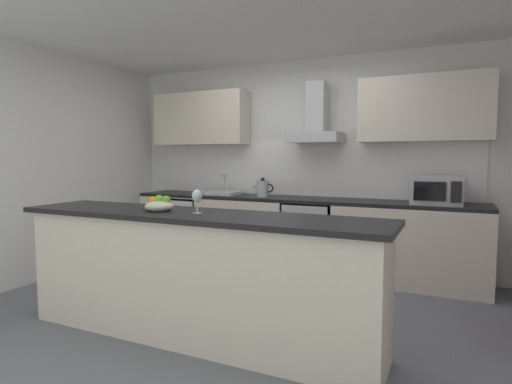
{
  "coord_description": "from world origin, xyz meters",
  "views": [
    {
      "loc": [
        1.75,
        -3.32,
        1.39
      ],
      "look_at": [
        -0.01,
        0.38,
        1.05
      ],
      "focal_mm": 29.5,
      "sensor_mm": 36.0,
      "label": 1
    }
  ],
  "objects_px": {
    "oven": "(311,235)",
    "refrigerator": "(188,228)",
    "range_hood": "(316,124)",
    "kettle": "(263,188)",
    "microwave": "(437,190)",
    "fruit_bowl": "(159,205)",
    "sink": "(221,192)",
    "wine_glass": "(197,197)"
  },
  "relations": [
    {
      "from": "kettle",
      "to": "wine_glass",
      "type": "relative_size",
      "value": 1.62
    },
    {
      "from": "refrigerator",
      "to": "kettle",
      "type": "distance_m",
      "value": 1.28
    },
    {
      "from": "kettle",
      "to": "wine_glass",
      "type": "bearing_deg",
      "value": -78.59
    },
    {
      "from": "refrigerator",
      "to": "kettle",
      "type": "bearing_deg",
      "value": -1.55
    },
    {
      "from": "sink",
      "to": "fruit_bowl",
      "type": "bearing_deg",
      "value": -72.12
    },
    {
      "from": "kettle",
      "to": "range_hood",
      "type": "distance_m",
      "value": 1.01
    },
    {
      "from": "sink",
      "to": "fruit_bowl",
      "type": "height_order",
      "value": "sink"
    },
    {
      "from": "refrigerator",
      "to": "wine_glass",
      "type": "bearing_deg",
      "value": -53.68
    },
    {
      "from": "range_hood",
      "to": "refrigerator",
      "type": "bearing_deg",
      "value": -175.72
    },
    {
      "from": "oven",
      "to": "refrigerator",
      "type": "distance_m",
      "value": 1.77
    },
    {
      "from": "oven",
      "to": "kettle",
      "type": "xyz_separation_m",
      "value": [
        -0.62,
        -0.03,
        0.55
      ]
    },
    {
      "from": "range_hood",
      "to": "fruit_bowl",
      "type": "bearing_deg",
      "value": -103.61
    },
    {
      "from": "kettle",
      "to": "fruit_bowl",
      "type": "relative_size",
      "value": 1.31
    },
    {
      "from": "wine_glass",
      "to": "fruit_bowl",
      "type": "bearing_deg",
      "value": 179.9
    },
    {
      "from": "refrigerator",
      "to": "fruit_bowl",
      "type": "relative_size",
      "value": 3.86
    },
    {
      "from": "sink",
      "to": "wine_glass",
      "type": "height_order",
      "value": "sink"
    },
    {
      "from": "kettle",
      "to": "range_hood",
      "type": "relative_size",
      "value": 0.4
    },
    {
      "from": "sink",
      "to": "wine_glass",
      "type": "distance_m",
      "value": 2.39
    },
    {
      "from": "sink",
      "to": "kettle",
      "type": "distance_m",
      "value": 0.62
    },
    {
      "from": "sink",
      "to": "range_hood",
      "type": "height_order",
      "value": "range_hood"
    },
    {
      "from": "kettle",
      "to": "range_hood",
      "type": "bearing_deg",
      "value": 14.66
    },
    {
      "from": "oven",
      "to": "range_hood",
      "type": "height_order",
      "value": "range_hood"
    },
    {
      "from": "oven",
      "to": "fruit_bowl",
      "type": "distance_m",
      "value": 2.28
    },
    {
      "from": "oven",
      "to": "refrigerator",
      "type": "bearing_deg",
      "value": -179.91
    },
    {
      "from": "microwave",
      "to": "kettle",
      "type": "distance_m",
      "value": 1.98
    },
    {
      "from": "wine_glass",
      "to": "fruit_bowl",
      "type": "distance_m",
      "value": 0.36
    },
    {
      "from": "refrigerator",
      "to": "fruit_bowl",
      "type": "xyz_separation_m",
      "value": [
        1.22,
        -2.13,
        0.59
      ]
    },
    {
      "from": "refrigerator",
      "to": "sink",
      "type": "relative_size",
      "value": 1.7
    },
    {
      "from": "microwave",
      "to": "kettle",
      "type": "relative_size",
      "value": 1.73
    },
    {
      "from": "oven",
      "to": "fruit_bowl",
      "type": "bearing_deg",
      "value": -104.4
    },
    {
      "from": "sink",
      "to": "range_hood",
      "type": "xyz_separation_m",
      "value": [
        1.24,
        0.12,
        0.86
      ]
    },
    {
      "from": "oven",
      "to": "microwave",
      "type": "distance_m",
      "value": 1.48
    },
    {
      "from": "range_hood",
      "to": "wine_glass",
      "type": "height_order",
      "value": "range_hood"
    },
    {
      "from": "refrigerator",
      "to": "kettle",
      "type": "height_order",
      "value": "kettle"
    },
    {
      "from": "refrigerator",
      "to": "wine_glass",
      "type": "xyz_separation_m",
      "value": [
        1.57,
        -2.13,
        0.67
      ]
    },
    {
      "from": "microwave",
      "to": "fruit_bowl",
      "type": "bearing_deg",
      "value": -132.06
    },
    {
      "from": "refrigerator",
      "to": "range_hood",
      "type": "distance_m",
      "value": 2.24
    },
    {
      "from": "sink",
      "to": "range_hood",
      "type": "relative_size",
      "value": 0.69
    },
    {
      "from": "microwave",
      "to": "refrigerator",
      "type": "bearing_deg",
      "value": 179.54
    },
    {
      "from": "range_hood",
      "to": "microwave",
      "type": "bearing_deg",
      "value": -6.63
    },
    {
      "from": "refrigerator",
      "to": "range_hood",
      "type": "relative_size",
      "value": 1.18
    },
    {
      "from": "microwave",
      "to": "fruit_bowl",
      "type": "xyz_separation_m",
      "value": [
        -1.9,
        -2.11,
        -0.03
      ]
    }
  ]
}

